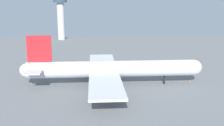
# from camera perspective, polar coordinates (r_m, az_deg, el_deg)

# --- Properties ---
(ground_plane) EXTENTS (266.56, 266.56, 0.00)m
(ground_plane) POSITION_cam_1_polar(r_m,az_deg,el_deg) (99.41, -0.00, -4.70)
(ground_plane) COLOR slate
(cargo_airplane) EXTENTS (66.64, 59.29, 18.58)m
(cargo_airplane) POSITION_cam_1_polar(r_m,az_deg,el_deg) (97.70, -0.26, -1.33)
(cargo_airplane) COLOR silver
(cargo_airplane) RESTS_ON ground_plane
(pushback_tractor) EXTENTS (3.89, 4.30, 1.96)m
(pushback_tractor) POSITION_cam_1_polar(r_m,az_deg,el_deg) (123.65, 13.91, -1.03)
(pushback_tractor) COLOR #333338
(pushback_tractor) RESTS_ON ground_plane
(safety_cone_nose) EXTENTS (0.54, 0.54, 0.77)m
(safety_cone_nose) POSITION_cam_1_polar(r_m,az_deg,el_deg) (107.01, 16.21, -3.72)
(safety_cone_nose) COLOR orange
(safety_cone_nose) RESTS_ON ground_plane
(safety_cone_tail) EXTENTS (0.45, 0.45, 0.64)m
(safety_cone_tail) POSITION_cam_1_polar(r_m,az_deg,el_deg) (105.01, -16.73, -4.11)
(safety_cone_tail) COLOR orange
(safety_cone_tail) RESTS_ON ground_plane
(control_tower) EXTENTS (10.57, 10.57, 33.32)m
(control_tower) POSITION_cam_1_polar(r_m,az_deg,el_deg) (218.43, -10.88, 10.26)
(control_tower) COLOR silver
(control_tower) RESTS_ON ground_plane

